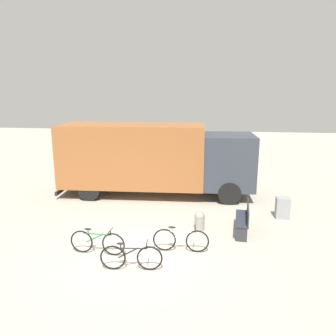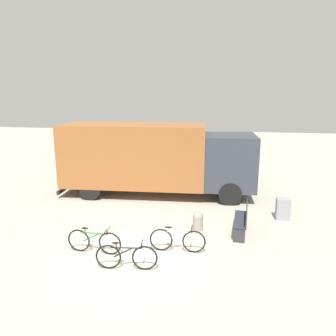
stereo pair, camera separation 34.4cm
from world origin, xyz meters
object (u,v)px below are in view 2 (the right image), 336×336
Objects in this scene: park_bench at (243,219)px; bollard_near_bench at (198,220)px; utility_box at (283,209)px; delivery_truck at (155,157)px; bicycle_far at (177,240)px; bicycle_middle at (126,257)px; bicycle_near at (94,241)px.

park_bench is 1.46m from bollard_near_bench.
park_bench is 2.02× the size of utility_box.
bollard_near_bench is (2.21, -3.58, -1.39)m from delivery_truck.
park_bench is 2.41× the size of bollard_near_bench.
bicycle_far is (-1.92, -1.60, -0.15)m from park_bench.
park_bench is at bearing 35.95° from bicycle_middle.
bicycle_near is 1.00× the size of bicycle_far.
delivery_truck is 5.64m from bicycle_far.
bicycle_middle is (-3.09, -2.78, -0.15)m from park_bench.
delivery_truck reaches higher than bollard_near_bench.
utility_box is (4.58, 4.26, 0.03)m from bicycle_middle.
delivery_truck is 6.54m from bicycle_middle.
bicycle_middle is at bearing -136.61° from bicycle_far.
delivery_truck is 5.74m from utility_box.
bollard_near_bench is at bearing 53.56° from bicycle_middle.
bicycle_middle is at bearing -120.37° from bollard_near_bench.
park_bench is 0.97× the size of bicycle_near.
park_bench is 2.10m from utility_box.
bicycle_middle reaches higher than bollard_near_bench.
delivery_truck is 5.25× the size of bicycle_far.
park_bench reaches higher than bicycle_middle.
bicycle_middle is (0.58, -6.37, -1.37)m from delivery_truck.
bicycle_far is 2.08× the size of utility_box.
bollard_near_bench is 0.83× the size of utility_box.
bicycle_near is 2.49× the size of bollard_near_bench.
bicycle_near is at bearing -170.43° from bicycle_far.
delivery_truck is at bearing 89.13° from bicycle_middle.
bicycle_near is at bearing 142.79° from bicycle_middle.
bicycle_middle is 3.23m from bollard_near_bench.
bicycle_far is (2.33, 0.48, 0.00)m from bicycle_near.
bicycle_far is at bearing -74.62° from delivery_truck.
bicycle_near is at bearing -143.34° from bollard_near_bench.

